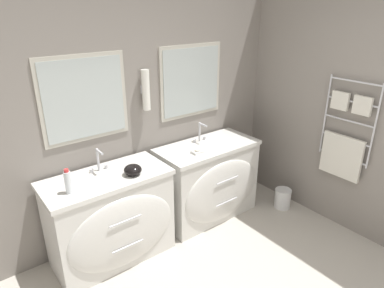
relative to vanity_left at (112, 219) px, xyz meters
name	(u,v)px	position (x,y,z in m)	size (l,w,h in m)	color
wall_back	(133,110)	(0.48, 0.36, 0.87)	(5.06, 0.16, 2.60)	gray
wall_right	(346,108)	(2.24, -0.86, 0.85)	(0.13, 4.27, 2.60)	gray
vanity_left	(112,219)	(0.00, 0.00, 0.00)	(1.12, 0.61, 0.87)	silver
vanity_right	(209,181)	(1.18, 0.00, 0.00)	(1.12, 0.61, 0.87)	silver
faucet_left	(99,160)	(0.00, 0.16, 0.53)	(0.17, 0.13, 0.22)	silver
faucet_right	(200,132)	(1.18, 0.16, 0.53)	(0.17, 0.13, 0.22)	silver
toiletry_bottle	(68,182)	(-0.35, -0.05, 0.53)	(0.06, 0.06, 0.21)	silver
amenity_bowl	(133,170)	(0.21, -0.08, 0.48)	(0.16, 0.16, 0.10)	black
soap_dish	(198,151)	(0.96, -0.06, 0.44)	(0.12, 0.08, 0.04)	white
waste_bin	(283,198)	(1.99, -0.42, -0.32)	(0.19, 0.19, 0.24)	silver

